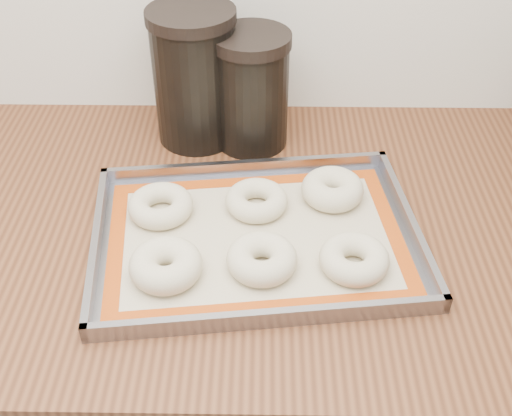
{
  "coord_description": "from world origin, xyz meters",
  "views": [
    {
      "loc": [
        -0.14,
        0.93,
        1.52
      ],
      "look_at": [
        -0.15,
        1.62,
        0.96
      ],
      "focal_mm": 45.0,
      "sensor_mm": 36.0,
      "label": 1
    }
  ],
  "objects_px": {
    "bagel_front_mid": "(262,259)",
    "bagel_back_mid": "(257,200)",
    "bagel_back_left": "(161,206)",
    "bagel_front_right": "(354,259)",
    "canister_mid": "(251,90)",
    "baking_tray": "(256,237)",
    "bagel_front_left": "(166,265)",
    "bagel_back_right": "(332,189)",
    "canister_left": "(195,76)"
  },
  "relations": [
    {
      "from": "bagel_front_mid",
      "to": "bagel_back_mid",
      "type": "distance_m",
      "value": 0.13
    },
    {
      "from": "bagel_back_left",
      "to": "bagel_back_mid",
      "type": "relative_size",
      "value": 1.04
    },
    {
      "from": "bagel_front_right",
      "to": "canister_mid",
      "type": "xyz_separation_m",
      "value": [
        -0.14,
        0.32,
        0.08
      ]
    },
    {
      "from": "bagel_front_mid",
      "to": "canister_mid",
      "type": "relative_size",
      "value": 0.48
    },
    {
      "from": "baking_tray",
      "to": "bagel_back_left",
      "type": "relative_size",
      "value": 5.11
    },
    {
      "from": "baking_tray",
      "to": "bagel_back_mid",
      "type": "relative_size",
      "value": 5.3
    },
    {
      "from": "bagel_back_mid",
      "to": "canister_mid",
      "type": "xyz_separation_m",
      "value": [
        -0.01,
        0.19,
        0.08
      ]
    },
    {
      "from": "bagel_front_left",
      "to": "bagel_back_right",
      "type": "height_order",
      "value": "same"
    },
    {
      "from": "bagel_front_left",
      "to": "bagel_front_mid",
      "type": "relative_size",
      "value": 1.03
    },
    {
      "from": "bagel_front_left",
      "to": "bagel_back_mid",
      "type": "height_order",
      "value": "bagel_front_left"
    },
    {
      "from": "bagel_back_mid",
      "to": "bagel_back_right",
      "type": "bearing_deg",
      "value": 12.1
    },
    {
      "from": "bagel_back_left",
      "to": "canister_mid",
      "type": "bearing_deg",
      "value": 57.82
    },
    {
      "from": "bagel_back_mid",
      "to": "bagel_back_right",
      "type": "height_order",
      "value": "bagel_back_right"
    },
    {
      "from": "canister_left",
      "to": "bagel_back_left",
      "type": "bearing_deg",
      "value": -99.21
    },
    {
      "from": "bagel_front_left",
      "to": "canister_left",
      "type": "height_order",
      "value": "canister_left"
    },
    {
      "from": "bagel_front_mid",
      "to": "bagel_back_right",
      "type": "bearing_deg",
      "value": 55.3
    },
    {
      "from": "baking_tray",
      "to": "bagel_back_mid",
      "type": "distance_m",
      "value": 0.07
    },
    {
      "from": "bagel_front_mid",
      "to": "bagel_front_left",
      "type": "bearing_deg",
      "value": -173.01
    },
    {
      "from": "bagel_front_right",
      "to": "bagel_back_left",
      "type": "height_order",
      "value": "bagel_front_right"
    },
    {
      "from": "bagel_back_right",
      "to": "canister_left",
      "type": "xyz_separation_m",
      "value": [
        -0.22,
        0.18,
        0.09
      ]
    },
    {
      "from": "bagel_back_left",
      "to": "canister_mid",
      "type": "height_order",
      "value": "canister_mid"
    },
    {
      "from": "bagel_back_right",
      "to": "canister_left",
      "type": "distance_m",
      "value": 0.3
    },
    {
      "from": "bagel_back_left",
      "to": "bagel_front_mid",
      "type": "bearing_deg",
      "value": -36.95
    },
    {
      "from": "bagel_back_left",
      "to": "bagel_back_right",
      "type": "xyz_separation_m",
      "value": [
        0.26,
        0.04,
        0.0
      ]
    },
    {
      "from": "bagel_back_left",
      "to": "canister_left",
      "type": "xyz_separation_m",
      "value": [
        0.04,
        0.22,
        0.1
      ]
    },
    {
      "from": "bagel_front_left",
      "to": "bagel_back_left",
      "type": "relative_size",
      "value": 1.01
    },
    {
      "from": "bagel_front_mid",
      "to": "bagel_front_right",
      "type": "distance_m",
      "value": 0.12
    },
    {
      "from": "bagel_back_mid",
      "to": "canister_mid",
      "type": "distance_m",
      "value": 0.21
    },
    {
      "from": "bagel_front_mid",
      "to": "bagel_back_mid",
      "type": "bearing_deg",
      "value": 93.96
    },
    {
      "from": "bagel_front_right",
      "to": "bagel_front_mid",
      "type": "bearing_deg",
      "value": -178.62
    },
    {
      "from": "bagel_back_right",
      "to": "canister_mid",
      "type": "distance_m",
      "value": 0.22
    },
    {
      "from": "baking_tray",
      "to": "bagel_back_right",
      "type": "relative_size",
      "value": 5.2
    },
    {
      "from": "bagel_back_left",
      "to": "bagel_back_right",
      "type": "bearing_deg",
      "value": 8.81
    },
    {
      "from": "bagel_front_left",
      "to": "bagel_front_right",
      "type": "xyz_separation_m",
      "value": [
        0.25,
        0.02,
        -0.0
      ]
    },
    {
      "from": "baking_tray",
      "to": "bagel_front_mid",
      "type": "relative_size",
      "value": 5.19
    },
    {
      "from": "baking_tray",
      "to": "bagel_front_left",
      "type": "xyz_separation_m",
      "value": [
        -0.12,
        -0.08,
        0.02
      ]
    },
    {
      "from": "bagel_front_right",
      "to": "canister_left",
      "type": "height_order",
      "value": "canister_left"
    },
    {
      "from": "baking_tray",
      "to": "bagel_back_left",
      "type": "xyz_separation_m",
      "value": [
        -0.14,
        0.05,
        0.01
      ]
    },
    {
      "from": "canister_left",
      "to": "bagel_front_mid",
      "type": "bearing_deg",
      "value": -71.22
    },
    {
      "from": "baking_tray",
      "to": "canister_mid",
      "type": "bearing_deg",
      "value": 92.53
    },
    {
      "from": "bagel_front_left",
      "to": "bagel_back_mid",
      "type": "xyz_separation_m",
      "value": [
        0.12,
        0.14,
        -0.0
      ]
    },
    {
      "from": "canister_left",
      "to": "canister_mid",
      "type": "relative_size",
      "value": 1.16
    },
    {
      "from": "bagel_front_mid",
      "to": "baking_tray",
      "type": "bearing_deg",
      "value": 98.04
    },
    {
      "from": "canister_left",
      "to": "bagel_front_left",
      "type": "bearing_deg",
      "value": -91.97
    },
    {
      "from": "bagel_back_left",
      "to": "bagel_back_mid",
      "type": "height_order",
      "value": "same"
    },
    {
      "from": "baking_tray",
      "to": "canister_left",
      "type": "xyz_separation_m",
      "value": [
        -0.11,
        0.28,
        0.11
      ]
    },
    {
      "from": "bagel_back_mid",
      "to": "bagel_front_right",
      "type": "bearing_deg",
      "value": -43.44
    },
    {
      "from": "bagel_front_left",
      "to": "bagel_back_left",
      "type": "distance_m",
      "value": 0.13
    },
    {
      "from": "baking_tray",
      "to": "bagel_front_left",
      "type": "height_order",
      "value": "bagel_front_left"
    },
    {
      "from": "bagel_front_left",
      "to": "bagel_front_mid",
      "type": "distance_m",
      "value": 0.13
    }
  ]
}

